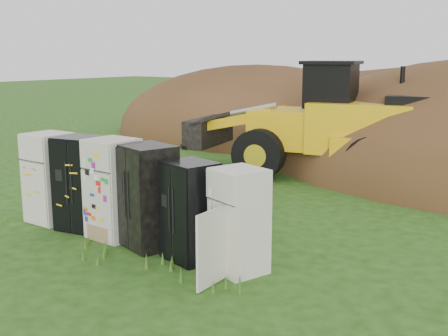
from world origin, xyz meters
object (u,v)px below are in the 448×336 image
at_px(fridge_dark_mid, 148,196).
at_px(fridge_black_side, 83,183).
at_px(fridge_sticker, 114,189).
at_px(fridge_leftmost, 50,178).
at_px(fridge_open_door, 239,221).
at_px(fridge_black_right, 190,211).
at_px(wheel_loader, 301,119).

bearing_deg(fridge_dark_mid, fridge_black_side, -164.61).
bearing_deg(fridge_black_side, fridge_sticker, -11.83).
distance_m(fridge_sticker, fridge_dark_mid, 0.88).
relative_size(fridge_leftmost, fridge_black_side, 1.00).
distance_m(fridge_leftmost, fridge_sticker, 1.86).
distance_m(fridge_sticker, fridge_open_door, 2.90).
bearing_deg(fridge_sticker, fridge_black_right, 0.56).
relative_size(fridge_leftmost, fridge_black_right, 1.10).
height_order(fridge_black_side, fridge_black_right, fridge_black_side).
bearing_deg(fridge_open_door, fridge_sticker, -162.53).
height_order(fridge_dark_mid, fridge_open_door, fridge_dark_mid).
distance_m(fridge_black_side, fridge_open_door, 3.77).
distance_m(fridge_black_right, wheel_loader, 7.43).
xyz_separation_m(fridge_black_side, fridge_black_right, (2.80, -0.07, -0.09)).
height_order(fridge_sticker, fridge_dark_mid, fridge_sticker).
bearing_deg(fridge_sticker, fridge_dark_mid, 2.56).
bearing_deg(fridge_sticker, fridge_leftmost, -176.57).
bearing_deg(fridge_leftmost, fridge_black_side, 2.68).
height_order(fridge_black_right, wheel_loader, wheel_loader).
xyz_separation_m(fridge_leftmost, wheel_loader, (1.98, 7.15, 0.70)).
distance_m(fridge_dark_mid, fridge_open_door, 2.02).
distance_m(fridge_sticker, fridge_black_right, 1.92).
bearing_deg(fridge_black_right, fridge_leftmost, -165.98).
distance_m(fridge_leftmost, wheel_loader, 7.45).
bearing_deg(fridge_dark_mid, wheel_loader, 111.82).
height_order(fridge_leftmost, fridge_dark_mid, fridge_dark_mid).
bearing_deg(fridge_dark_mid, fridge_black_right, 12.35).
bearing_deg(fridge_sticker, wheel_loader, 91.24).
xyz_separation_m(fridge_leftmost, fridge_sticker, (1.86, 0.04, 0.02)).
xyz_separation_m(fridge_dark_mid, fridge_black_right, (1.04, -0.06, -0.09)).
relative_size(fridge_dark_mid, fridge_black_right, 1.10).
distance_m(fridge_dark_mid, wheel_loader, 7.18).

